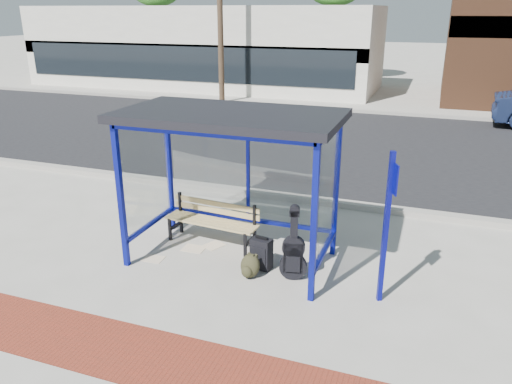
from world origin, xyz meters
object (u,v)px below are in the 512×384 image
at_px(bench, 213,219).
at_px(backpack, 250,267).
at_px(suitcase, 261,254).
at_px(guitar_bag, 293,254).

xyz_separation_m(bench, backpack, (1.01, -0.90, -0.27)).
height_order(bench, suitcase, bench).
bearing_deg(backpack, bench, 145.67).
relative_size(bench, suitcase, 3.05).
bearing_deg(suitcase, guitar_bag, -3.92).
relative_size(suitcase, backpack, 1.50).
bearing_deg(bench, guitar_bag, -18.56).
bearing_deg(backpack, suitcase, 83.00).
bearing_deg(guitar_bag, suitcase, 153.58).
bearing_deg(bench, backpack, -36.42).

